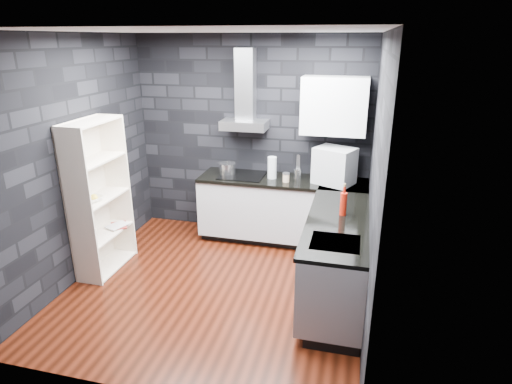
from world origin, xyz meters
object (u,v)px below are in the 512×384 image
at_px(utensil_crock, 298,174).
at_px(storage_jar, 286,178).
at_px(pot, 227,169).
at_px(fruit_bowl, 92,199).
at_px(glass_vase, 272,168).
at_px(appliance_garage, 334,166).
at_px(red_bottle, 343,204).
at_px(bookshelf, 100,198).

bearing_deg(utensil_crock, storage_jar, -125.36).
height_order(pot, fruit_bowl, pot).
xyz_separation_m(glass_vase, fruit_bowl, (-1.78, -1.33, -0.11)).
height_order(glass_vase, appliance_garage, appliance_garage).
bearing_deg(storage_jar, glass_vase, 152.39).
distance_m(glass_vase, utensil_crock, 0.35).
height_order(glass_vase, storage_jar, glass_vase).
relative_size(appliance_garage, red_bottle, 1.93).
distance_m(storage_jar, bookshelf, 2.27).
bearing_deg(bookshelf, storage_jar, 45.68).
bearing_deg(red_bottle, bookshelf, -176.45).
distance_m(pot, glass_vase, 0.62).
height_order(appliance_garage, bookshelf, bookshelf).
bearing_deg(utensil_crock, bookshelf, -148.93).
xyz_separation_m(pot, glass_vase, (0.62, -0.02, 0.07)).
xyz_separation_m(glass_vase, utensil_crock, (0.33, 0.07, -0.08)).
xyz_separation_m(glass_vase, red_bottle, (0.97, -1.03, -0.02)).
distance_m(utensil_crock, fruit_bowl, 2.53).
bearing_deg(utensil_crock, pot, -177.26).
bearing_deg(bookshelf, glass_vase, 50.87).
relative_size(red_bottle, bookshelf, 0.13).
bearing_deg(fruit_bowl, storage_jar, 31.73).
distance_m(pot, red_bottle, 1.91).
distance_m(pot, bookshelf, 1.69).
bearing_deg(glass_vase, bookshelf, -145.90).
relative_size(bookshelf, fruit_bowl, 7.97).
bearing_deg(appliance_garage, bookshelf, -131.33).
bearing_deg(pot, fruit_bowl, -130.53).
xyz_separation_m(utensil_crock, bookshelf, (-2.11, -1.27, -0.06)).
relative_size(glass_vase, storage_jar, 2.77).
relative_size(glass_vase, fruit_bowl, 1.27).
xyz_separation_m(appliance_garage, fruit_bowl, (-2.58, -1.32, -0.19)).
bearing_deg(bookshelf, appliance_garage, 41.50).
bearing_deg(storage_jar, appliance_garage, 8.80).
distance_m(storage_jar, red_bottle, 1.20).
height_order(red_bottle, fruit_bowl, red_bottle).
bearing_deg(red_bottle, utensil_crock, 120.27).
bearing_deg(storage_jar, pot, 171.14).
distance_m(glass_vase, appliance_garage, 0.81).
bearing_deg(utensil_crock, appliance_garage, -9.87).
relative_size(pot, utensil_crock, 1.73).
bearing_deg(storage_jar, red_bottle, -50.42).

